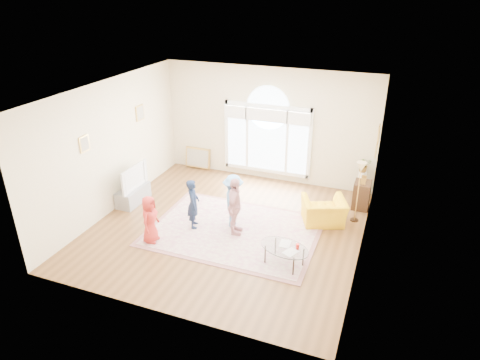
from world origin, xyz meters
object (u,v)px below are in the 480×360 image
at_px(tv_console, 133,195).
at_px(area_rug, 234,230).
at_px(television, 131,177).
at_px(coffee_table, 285,248).
at_px(armchair, 324,211).

bearing_deg(tv_console, area_rug, -7.21).
bearing_deg(television, coffee_table, -15.49).
bearing_deg(armchair, area_rug, 7.84).
bearing_deg(area_rug, armchair, 30.54).
distance_m(coffee_table, armchair, 1.97).
height_order(area_rug, tv_console, tv_console).
relative_size(area_rug, television, 3.37).
bearing_deg(television, tv_console, 180.00).
relative_size(television, coffee_table, 0.90).
xyz_separation_m(area_rug, tv_console, (-2.96, 0.37, 0.20)).
bearing_deg(armchair, coffee_table, 54.95).
distance_m(tv_console, coffee_table, 4.54).
relative_size(area_rug, tv_console, 3.60).
xyz_separation_m(coffee_table, armchair, (0.42, 1.92, -0.08)).
relative_size(tv_console, television, 0.94).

